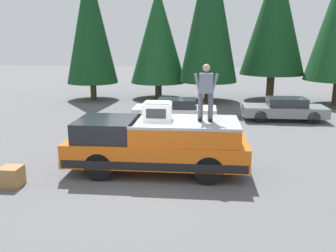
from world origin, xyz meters
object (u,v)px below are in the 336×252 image
at_px(compressor_unit, 157,111).
at_px(parked_car_grey, 284,109).
at_px(pickup_truck, 157,145).
at_px(wooden_crate, 12,177).
at_px(parked_car_white, 175,110).
at_px(person_on_truck_bed, 206,91).

relative_size(compressor_unit, parked_car_grey, 0.20).
bearing_deg(pickup_truck, wooden_crate, 111.33).
xyz_separation_m(compressor_unit, wooden_crate, (-1.54, 3.95, -1.65)).
height_order(pickup_truck, parked_car_grey, pickup_truck).
height_order(pickup_truck, compressor_unit, compressor_unit).
relative_size(pickup_truck, compressor_unit, 6.60).
distance_m(compressor_unit, parked_car_grey, 9.74).
bearing_deg(wooden_crate, parked_car_white, -24.81).
xyz_separation_m(compressor_unit, person_on_truck_bed, (0.01, -1.44, 0.62)).
xyz_separation_m(pickup_truck, parked_car_grey, (7.91, -5.54, -0.29)).
xyz_separation_m(parked_car_white, wooden_crate, (-8.58, 3.97, -0.30)).
xyz_separation_m(parked_car_grey, wooden_crate, (-9.45, 9.48, -0.30)).
bearing_deg(parked_car_white, pickup_truck, 179.71).
bearing_deg(person_on_truck_bed, compressor_unit, 90.46).
bearing_deg(parked_car_grey, parked_car_white, 98.92).
bearing_deg(wooden_crate, person_on_truck_bed, -73.92).
height_order(person_on_truck_bed, parked_car_white, person_on_truck_bed).
xyz_separation_m(pickup_truck, parked_car_white, (7.05, -0.04, -0.29)).
height_order(compressor_unit, wooden_crate, compressor_unit).
bearing_deg(parked_car_grey, wooden_crate, 134.91).
bearing_deg(parked_car_white, compressor_unit, 179.84).
relative_size(pickup_truck, parked_car_white, 1.35).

